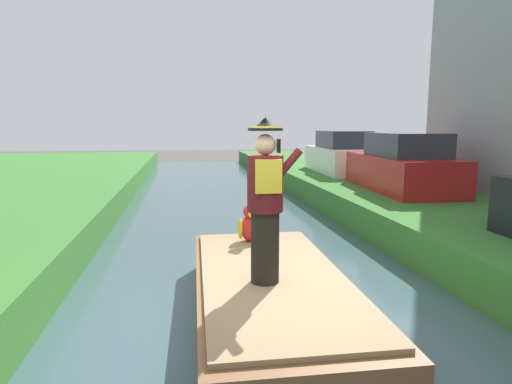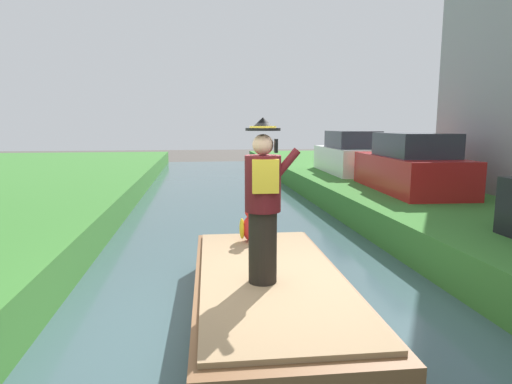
% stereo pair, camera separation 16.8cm
% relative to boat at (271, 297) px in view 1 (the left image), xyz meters
% --- Properties ---
extents(ground_plane, '(80.00, 80.00, 0.00)m').
position_rel_boat_xyz_m(ground_plane, '(0.00, -0.22, -0.40)').
color(ground_plane, '#4C4742').
extents(canal_water, '(5.36, 48.00, 0.10)m').
position_rel_boat_xyz_m(canal_water, '(0.00, -0.22, -0.35)').
color(canal_water, '#3D565B').
rests_on(canal_water, ground).
extents(boat, '(1.91, 4.25, 0.61)m').
position_rel_boat_xyz_m(boat, '(0.00, 0.00, 0.00)').
color(boat, brown).
rests_on(boat, canal_water).
extents(person_pirate, '(0.61, 0.42, 1.85)m').
position_rel_boat_xyz_m(person_pirate, '(-0.13, -0.30, 1.23)').
color(person_pirate, black).
rests_on(person_pirate, boat).
extents(parrot_plush, '(0.36, 0.34, 0.57)m').
position_rel_boat_xyz_m(parrot_plush, '(-0.04, 1.45, 0.55)').
color(parrot_plush, red).
rests_on(parrot_plush, boat).
extents(parked_car_red, '(1.94, 4.10, 1.50)m').
position_rel_boat_xyz_m(parked_car_red, '(4.68, 5.60, 1.01)').
color(parked_car_red, red).
rests_on(parked_car_red, grass_bank_far).
extents(parked_car_white, '(1.85, 4.06, 1.50)m').
position_rel_boat_xyz_m(parked_car_white, '(4.68, 10.07, 1.01)').
color(parked_car_white, white).
rests_on(parked_car_white, grass_bank_far).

